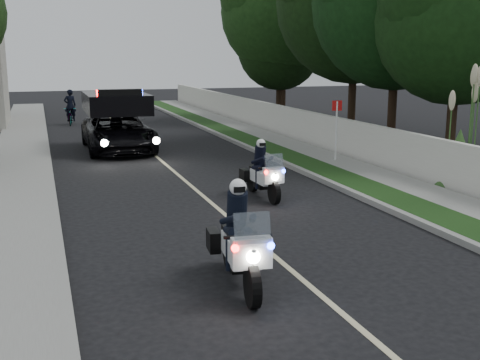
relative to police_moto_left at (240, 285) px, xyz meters
name	(u,v)px	position (x,y,z in m)	size (l,w,h in m)	color
ground	(280,261)	(1.15, 0.96, 0.00)	(120.00, 120.00, 0.00)	black
curb_right	(280,161)	(5.25, 10.96, 0.07)	(0.20, 60.00, 0.15)	gray
grass_verge	(297,160)	(5.95, 10.96, 0.08)	(1.20, 60.00, 0.16)	#193814
sidewalk_right	(328,158)	(7.25, 10.96, 0.08)	(1.40, 60.00, 0.16)	gray
property_wall	(352,140)	(8.25, 10.96, 0.75)	(0.22, 60.00, 1.50)	beige
curb_left	(50,175)	(-2.95, 10.96, 0.07)	(0.20, 60.00, 0.15)	gray
sidewalk_left	(15,177)	(-4.05, 10.96, 0.08)	(2.00, 60.00, 0.16)	gray
lane_marking	(172,170)	(1.15, 10.96, 0.00)	(0.12, 50.00, 0.01)	#BFB78C
police_moto_left	(240,285)	(0.00, 0.00, 0.00)	(0.78, 2.22, 1.89)	silver
police_moto_right	(262,197)	(2.71, 6.08, 0.00)	(0.69, 1.96, 1.66)	silver
police_suv	(119,151)	(-0.07, 15.90, 0.00)	(2.68, 5.80, 2.82)	black
bicycle	(71,125)	(-1.46, 26.39, 0.00)	(0.67, 1.91, 1.00)	black
cyclist	(71,125)	(-1.46, 26.39, 0.00)	(0.66, 0.44, 1.84)	black
sign_post	(335,164)	(7.15, 10.20, 0.00)	(0.38, 0.38, 2.42)	#B10D0C
pampas_far	(456,188)	(8.75, 5.35, 0.00)	(1.41, 1.41, 4.02)	beige
tree_right_a	(448,163)	(11.22, 8.95, 0.00)	(6.00, 6.00, 10.00)	#153510
tree_right_b	(390,150)	(10.88, 12.38, 0.00)	(6.99, 6.99, 11.65)	#133612
tree_right_c	(350,139)	(10.89, 15.83, 0.00)	(7.30, 7.30, 12.16)	black
tree_right_d	(282,120)	(11.04, 24.70, 0.00)	(7.51, 7.51, 12.52)	#1E4316
tree_right_e	(279,120)	(10.88, 24.90, 0.00)	(5.11, 5.11, 8.51)	black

